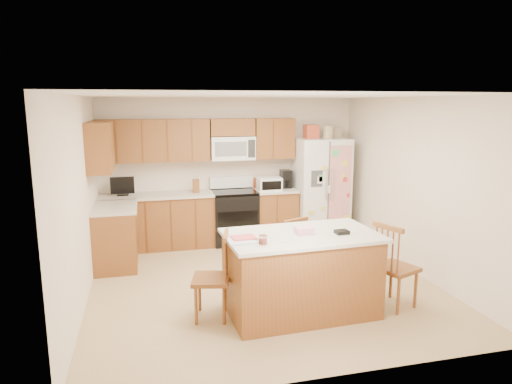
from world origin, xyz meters
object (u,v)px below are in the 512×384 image
object	(u,v)px
refrigerator	(320,187)
windsor_chair_back	(288,254)
windsor_chair_right	(394,268)
windsor_chair_left	(213,278)
island	(301,273)
stove	(234,216)

from	to	relation	value
refrigerator	windsor_chair_back	distance (m)	2.49
windsor_chair_right	windsor_chair_left	bearing A→B (deg)	173.85
refrigerator	island	distance (m)	3.16
island	windsor_chair_left	world-z (taller)	island
refrigerator	windsor_chair_back	size ratio (longest dim) A/B	2.11
stove	windsor_chair_left	xyz separation A→B (m)	(-0.79, -2.78, -0.00)
windsor_chair_back	windsor_chair_right	xyz separation A→B (m)	(1.04, -0.87, 0.03)
windsor_chair_back	windsor_chair_right	distance (m)	1.36
refrigerator	windsor_chair_right	size ratio (longest dim) A/B	1.97
stove	windsor_chair_right	size ratio (longest dim) A/B	1.09
refrigerator	windsor_chair_left	xyz separation A→B (m)	(-2.36, -2.72, -0.45)
stove	island	size ratio (longest dim) A/B	0.63
island	windsor_chair_left	xyz separation A→B (m)	(-1.00, 0.10, -0.01)
refrigerator	stove	bearing A→B (deg)	177.70
windsor_chair_left	windsor_chair_right	bearing A→B (deg)	-6.15
stove	windsor_chair_back	size ratio (longest dim) A/B	1.17
stove	island	distance (m)	2.90
island	windsor_chair_left	size ratio (longest dim) A/B	1.78
refrigerator	island	bearing A→B (deg)	-115.65
windsor_chair_left	windsor_chair_back	distance (m)	1.26
windsor_chair_left	windsor_chair_right	xyz separation A→B (m)	(2.13, -0.23, 0.02)
refrigerator	windsor_chair_right	bearing A→B (deg)	-94.48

